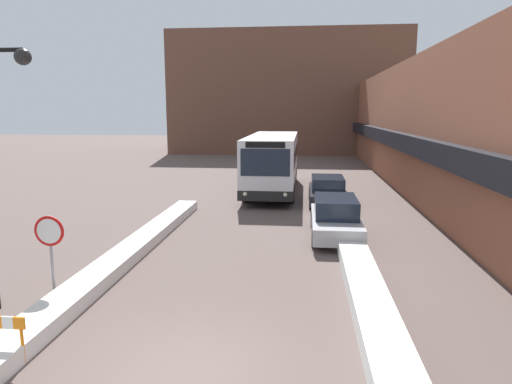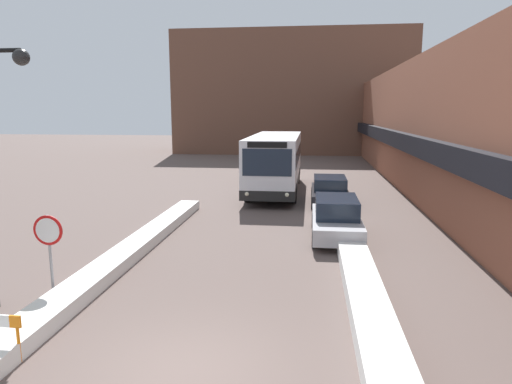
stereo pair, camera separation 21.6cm
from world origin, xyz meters
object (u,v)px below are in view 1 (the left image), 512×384
Objects in this scene: city_bus at (273,162)px; parked_car_middle at (327,190)px; parked_car_front at (335,218)px; stop_sign at (50,240)px.

city_bus reaches higher than parked_car_middle.
parked_car_front is at bearing -72.26° from city_bus.
parked_car_middle is at bearing 60.14° from stop_sign.
parked_car_front is (3.03, -9.49, -1.04)m from city_bus.
city_bus is 16.73m from stop_sign.
parked_car_middle is 2.05× the size of stop_sign.
parked_car_middle is 14.93m from stop_sign.
city_bus reaches higher than parked_car_front.
parked_car_front is at bearing -90.00° from parked_car_middle.
parked_car_front is 2.07× the size of stop_sign.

